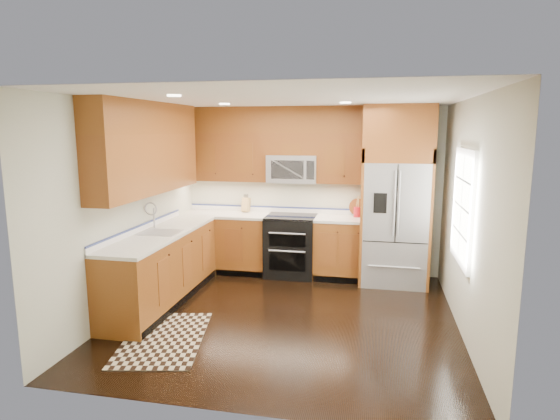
% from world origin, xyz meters
% --- Properties ---
extents(ground, '(4.00, 4.00, 0.00)m').
position_xyz_m(ground, '(0.00, 0.00, 0.00)').
color(ground, black).
rests_on(ground, ground).
extents(wall_back, '(4.00, 0.02, 2.60)m').
position_xyz_m(wall_back, '(0.00, 2.00, 1.30)').
color(wall_back, '#B9BCA9').
rests_on(wall_back, ground).
extents(wall_left, '(0.02, 4.00, 2.60)m').
position_xyz_m(wall_left, '(-2.00, 0.00, 1.30)').
color(wall_left, '#B9BCA9').
rests_on(wall_left, ground).
extents(wall_right, '(0.02, 4.00, 2.60)m').
position_xyz_m(wall_right, '(2.00, 0.00, 1.30)').
color(wall_right, '#B9BCA9').
rests_on(wall_right, ground).
extents(window, '(0.04, 1.10, 1.30)m').
position_xyz_m(window, '(1.98, 0.20, 1.40)').
color(window, white).
rests_on(window, ground).
extents(base_cabinets, '(2.85, 3.00, 0.90)m').
position_xyz_m(base_cabinets, '(-1.23, 0.90, 0.45)').
color(base_cabinets, brown).
rests_on(base_cabinets, ground).
extents(countertop, '(2.86, 3.01, 0.04)m').
position_xyz_m(countertop, '(-1.09, 1.01, 0.92)').
color(countertop, silver).
rests_on(countertop, base_cabinets).
extents(upper_cabinets, '(2.85, 3.00, 1.15)m').
position_xyz_m(upper_cabinets, '(-1.15, 1.09, 2.02)').
color(upper_cabinets, brown).
rests_on(upper_cabinets, ground).
extents(range, '(0.76, 0.67, 0.95)m').
position_xyz_m(range, '(-0.25, 1.67, 0.47)').
color(range, black).
rests_on(range, ground).
extents(microwave, '(0.76, 0.40, 0.42)m').
position_xyz_m(microwave, '(-0.25, 1.80, 1.66)').
color(microwave, '#B2B2B7').
rests_on(microwave, ground).
extents(refrigerator, '(0.98, 0.75, 2.60)m').
position_xyz_m(refrigerator, '(1.30, 1.63, 1.30)').
color(refrigerator, '#B2B2B7').
rests_on(refrigerator, ground).
extents(sink_faucet, '(0.54, 0.44, 0.37)m').
position_xyz_m(sink_faucet, '(-1.73, 0.23, 0.99)').
color(sink_faucet, '#B2B2B7').
rests_on(sink_faucet, countertop).
extents(rug, '(1.09, 1.53, 0.01)m').
position_xyz_m(rug, '(-1.20, -0.85, 0.01)').
color(rug, black).
rests_on(rug, ground).
extents(knife_block, '(0.11, 0.15, 0.29)m').
position_xyz_m(knife_block, '(-1.04, 1.91, 1.06)').
color(knife_block, tan).
rests_on(knife_block, countertop).
extents(utensil_crock, '(0.13, 0.13, 0.32)m').
position_xyz_m(utensil_crock, '(0.75, 1.82, 1.05)').
color(utensil_crock, '#A9141E').
rests_on(utensil_crock, countertop).
extents(cutting_board, '(0.29, 0.29, 0.02)m').
position_xyz_m(cutting_board, '(0.75, 1.94, 0.95)').
color(cutting_board, brown).
rests_on(cutting_board, countertop).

